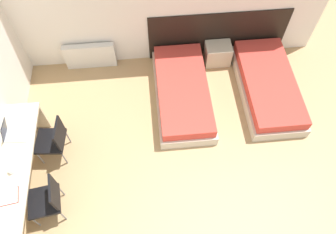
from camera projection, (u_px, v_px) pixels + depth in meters
The scene contains 12 objects.
wall_back at pixel (158, 0), 5.42m from camera, with size 6.00×0.05×2.70m.
headboard_panel at pixel (218, 35), 6.17m from camera, with size 2.62×0.03×1.02m.
bed_near_window at pixel (183, 92), 5.86m from camera, with size 0.96×2.01×0.39m.
bed_near_door at pixel (268, 86), 5.94m from camera, with size 0.96×2.01×0.39m.
nightstand at pixel (218, 54), 6.31m from camera, with size 0.48×0.35×0.43m.
radiator at pixel (90, 56), 6.21m from camera, with size 0.95×0.12×0.54m.
desk at pixel (17, 168), 4.71m from camera, with size 0.51×2.04×0.72m.
chair_near_laptop at pixel (53, 139), 5.05m from camera, with size 0.48×0.48×0.86m.
chair_near_notebook at pixel (47, 199), 4.56m from camera, with size 0.50×0.50×0.86m.
laptop at pixel (12, 133), 4.75m from camera, with size 0.35×0.25×0.34m.
open_notebook at pixel (7, 197), 4.32m from camera, with size 0.32×0.28×0.02m.
mug at pixel (11, 171), 4.47m from camera, with size 0.08×0.08×0.09m.
Camera 1 is at (-0.26, -0.53, 4.97)m, focal length 35.00 mm.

